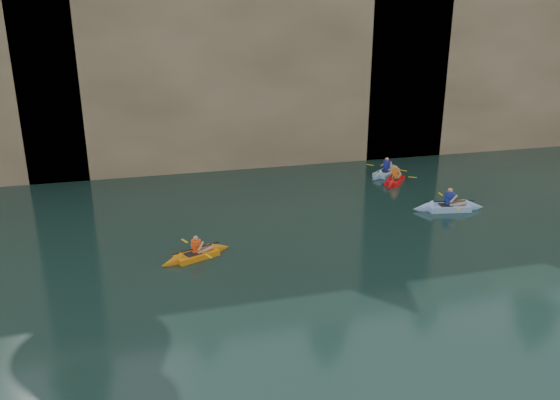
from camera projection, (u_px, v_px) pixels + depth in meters
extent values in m
cube|color=tan|center=(195.00, 53.00, 36.82)|extent=(70.00, 16.00, 12.00)
cube|color=tan|center=(248.00, 65.00, 30.67)|extent=(24.00, 2.40, 11.40)
cube|color=tan|center=(544.00, 71.00, 36.03)|extent=(26.00, 2.40, 9.84)
cube|color=black|center=(145.00, 145.00, 29.86)|extent=(3.50, 1.00, 3.20)
cube|color=black|center=(380.00, 121.00, 33.22)|extent=(5.00, 1.00, 4.50)
cube|color=orange|center=(197.00, 255.00, 19.71)|extent=(2.27, 1.45, 0.24)
cone|color=orange|center=(221.00, 248.00, 20.30)|extent=(0.96, 0.89, 0.65)
cone|color=orange|center=(171.00, 262.00, 19.11)|extent=(0.96, 0.89, 0.65)
cube|color=black|center=(193.00, 254.00, 19.59)|extent=(0.66, 0.58, 0.04)
cube|color=#FF5015|center=(196.00, 246.00, 19.60)|extent=(0.35, 0.29, 0.43)
sphere|color=tan|center=(196.00, 238.00, 19.50)|extent=(0.18, 0.18, 0.18)
cylinder|color=black|center=(196.00, 248.00, 19.62)|extent=(1.79, 0.76, 0.04)
cube|color=yellow|center=(185.00, 241.00, 20.27)|extent=(0.23, 0.42, 0.02)
cube|color=yellow|center=(209.00, 256.00, 18.98)|extent=(0.23, 0.42, 0.02)
cube|color=#8DB7EB|center=(448.00, 207.00, 24.56)|extent=(2.65, 1.27, 0.29)
cone|color=#8DB7EB|center=(474.00, 206.00, 24.66)|extent=(1.03, 0.94, 0.79)
cone|color=#8DB7EB|center=(423.00, 208.00, 24.46)|extent=(1.03, 0.94, 0.79)
cube|color=black|center=(445.00, 205.00, 24.52)|extent=(0.63, 0.58, 0.04)
cube|color=navy|center=(449.00, 198.00, 24.43)|extent=(0.39, 0.29, 0.53)
sphere|color=tan|center=(450.00, 190.00, 24.31)|extent=(0.22, 0.22, 0.22)
cylinder|color=black|center=(449.00, 201.00, 24.47)|extent=(2.29, 0.46, 0.04)
cube|color=yellow|center=(440.00, 194.00, 25.48)|extent=(0.16, 0.43, 0.02)
cube|color=yellow|center=(459.00, 209.00, 23.47)|extent=(0.16, 0.43, 0.02)
cube|color=red|center=(395.00, 180.00, 28.72)|extent=(2.05, 2.26, 0.25)
cone|color=red|center=(400.00, 175.00, 29.68)|extent=(1.05, 1.07, 0.68)
cone|color=red|center=(390.00, 186.00, 27.76)|extent=(1.05, 1.07, 0.68)
cube|color=black|center=(394.00, 179.00, 28.56)|extent=(0.68, 0.69, 0.04)
cube|color=orange|center=(395.00, 174.00, 28.61)|extent=(0.35, 0.36, 0.45)
sphere|color=tan|center=(396.00, 168.00, 28.50)|extent=(0.19, 0.19, 0.19)
cylinder|color=black|center=(395.00, 175.00, 28.64)|extent=(1.31, 1.56, 0.04)
cube|color=yellow|center=(378.00, 173.00, 28.99)|extent=(0.37, 0.33, 0.02)
cube|color=yellow|center=(413.00, 177.00, 28.29)|extent=(0.37, 0.33, 0.02)
cube|color=#8EC5EE|center=(386.00, 172.00, 30.09)|extent=(2.42, 2.13, 0.27)
cone|color=#8EC5EE|center=(395.00, 168.00, 30.98)|extent=(1.14, 1.12, 0.74)
cone|color=#8EC5EE|center=(376.00, 177.00, 29.20)|extent=(1.14, 1.12, 0.74)
cube|color=black|center=(385.00, 171.00, 29.94)|extent=(0.72, 0.70, 0.04)
cube|color=navy|center=(387.00, 166.00, 29.97)|extent=(0.40, 0.38, 0.49)
sphere|color=tan|center=(387.00, 159.00, 29.85)|extent=(0.21, 0.21, 0.21)
cylinder|color=black|center=(386.00, 168.00, 30.00)|extent=(1.74, 1.38, 0.04)
cube|color=yellow|center=(370.00, 165.00, 30.56)|extent=(0.32, 0.38, 0.02)
cube|color=yellow|center=(403.00, 170.00, 29.45)|extent=(0.32, 0.38, 0.02)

